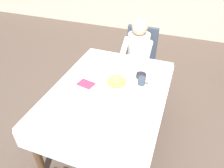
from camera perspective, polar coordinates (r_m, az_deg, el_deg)
ground_plane at (r=2.61m, az=-0.74°, el=-14.32°), size 14.00×14.00×0.00m
dining_table_main at (r=2.15m, az=-0.87°, el=-3.36°), size 1.12×1.52×0.74m
chair_diner at (r=3.14m, az=7.53°, el=7.82°), size 0.44×0.45×0.93m
diner_person at (r=2.94m, az=7.00°, el=8.81°), size 0.40×0.43×1.12m
plate_breakfast at (r=2.16m, az=1.28°, el=0.14°), size 0.28×0.28×0.02m
breakfast_stack at (r=2.14m, az=1.26°, el=0.81°), size 0.20×0.20×0.06m
cup_coffee at (r=2.15m, az=8.14°, el=0.84°), size 0.11×0.08×0.08m
bowl_butter at (r=2.27m, az=7.99°, el=2.28°), size 0.11×0.11×0.04m
syrup_pitcher at (r=2.29m, az=-3.29°, el=3.50°), size 0.08×0.08×0.07m
fork_left_of_plate at (r=2.20m, az=-3.57°, el=0.76°), size 0.03×0.18×0.00m
knife_right_of_plate at (r=2.10m, az=5.99°, el=-1.35°), size 0.03×0.20×0.00m
spoon_near_edge at (r=1.92m, az=-1.68°, el=-5.39°), size 0.15×0.03×0.00m
napkin_folded at (r=2.18m, az=-7.07°, el=0.09°), size 0.19×0.15×0.01m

